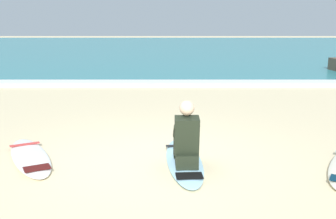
% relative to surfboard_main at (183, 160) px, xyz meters
% --- Properties ---
extents(ground_plane, '(80.00, 80.00, 0.00)m').
position_rel_surfboard_main_xyz_m(ground_plane, '(-0.46, 0.00, -0.04)').
color(ground_plane, beige).
extents(sea, '(80.00, 28.00, 0.10)m').
position_rel_surfboard_main_xyz_m(sea, '(-0.46, 20.79, 0.01)').
color(sea, teal).
rests_on(sea, ground).
extents(breaking_foam, '(80.00, 0.90, 0.11)m').
position_rel_surfboard_main_xyz_m(breaking_foam, '(-0.46, 7.09, 0.02)').
color(breaking_foam, white).
rests_on(breaking_foam, ground).
extents(surfboard_main, '(0.66, 2.19, 0.08)m').
position_rel_surfboard_main_xyz_m(surfboard_main, '(0.00, 0.00, 0.00)').
color(surfboard_main, '#9ED1E5').
rests_on(surfboard_main, ground).
extents(surfer_seated, '(0.38, 0.71, 0.95)m').
position_rel_surfboard_main_xyz_m(surfer_seated, '(0.02, -0.25, 0.40)').
color(surfer_seated, black).
rests_on(surfer_seated, surfboard_main).
extents(surfboard_spare_near, '(1.37, 2.03, 0.08)m').
position_rel_surfboard_main_xyz_m(surfboard_spare_near, '(-2.39, 0.17, 0.00)').
color(surfboard_spare_near, white).
rests_on(surfboard_spare_near, ground).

